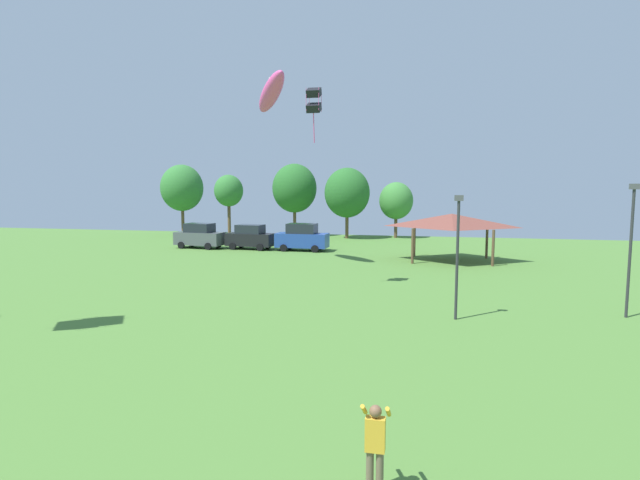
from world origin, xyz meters
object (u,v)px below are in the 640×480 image
at_px(parked_car_leftmost, 200,236).
at_px(light_post_1, 631,242).
at_px(kite_flying_5, 271,92).
at_px(treeline_tree_2, 294,188).
at_px(parked_car_third_from_left, 302,237).
at_px(treeline_tree_3, 347,193).
at_px(treeline_tree_0, 182,188).
at_px(treeline_tree_1, 229,191).
at_px(kite_flying_4, 314,100).
at_px(parked_car_second_from_left, 250,237).
at_px(person_standing_near_foreground, 375,443).
at_px(park_pavilion, 452,221).
at_px(treeline_tree_4, 396,201).
at_px(light_post_0, 457,249).

distance_m(parked_car_leftmost, light_post_1, 34.58).
bearing_deg(kite_flying_5, treeline_tree_2, 101.25).
height_order(parked_car_third_from_left, treeline_tree_3, treeline_tree_3).
xyz_separation_m(treeline_tree_0, treeline_tree_1, (6.05, -0.49, -0.34)).
distance_m(kite_flying_5, parked_car_leftmost, 16.86).
xyz_separation_m(kite_flying_4, parked_car_second_from_left, (-9.70, 16.24, -9.01)).
distance_m(kite_flying_5, parked_car_third_from_left, 13.86).
bearing_deg(treeline_tree_3, kite_flying_4, -84.32).
bearing_deg(person_standing_near_foreground, kite_flying_4, 106.12).
bearing_deg(treeline_tree_0, kite_flying_5, -48.85).
height_order(treeline_tree_1, treeline_tree_3, treeline_tree_3).
height_order(parked_car_second_from_left, light_post_1, light_post_1).
xyz_separation_m(parked_car_leftmost, treeline_tree_1, (-1.79, 11.25, 4.02)).
relative_size(park_pavilion, treeline_tree_0, 0.88).
xyz_separation_m(kite_flying_5, parked_car_second_from_left, (-4.88, 8.57, -11.00)).
distance_m(light_post_1, treeline_tree_3, 35.04).
bearing_deg(parked_car_leftmost, treeline_tree_1, 105.30).
bearing_deg(treeline_tree_0, parked_car_second_from_left, -42.26).
distance_m(parked_car_third_from_left, light_post_1, 27.14).
bearing_deg(treeline_tree_1, parked_car_second_from_left, -59.00).
bearing_deg(parked_car_third_from_left, kite_flying_4, -71.83).
distance_m(park_pavilion, treeline_tree_1, 28.15).
height_order(kite_flying_5, treeline_tree_4, kite_flying_5).
bearing_deg(light_post_1, kite_flying_5, 151.61).
bearing_deg(light_post_1, kite_flying_4, 169.24).
bearing_deg(treeline_tree_2, parked_car_second_from_left, -92.49).
bearing_deg(park_pavilion, parked_car_leftmost, 171.69).
distance_m(kite_flying_4, parked_car_third_from_left, 19.14).
relative_size(parked_car_leftmost, parked_car_third_from_left, 1.02).
distance_m(parked_car_second_from_left, treeline_tree_1, 13.48).
height_order(person_standing_near_foreground, light_post_1, light_post_1).
distance_m(kite_flying_5, treeline_tree_0, 27.48).
height_order(park_pavilion, treeline_tree_0, treeline_tree_0).
bearing_deg(kite_flying_4, light_post_0, -32.68).
bearing_deg(parked_car_leftmost, park_pavilion, -2.05).
distance_m(parked_car_second_from_left, parked_car_third_from_left, 4.83).
xyz_separation_m(park_pavilion, treeline_tree_0, (-30.09, 14.99, 2.41)).
xyz_separation_m(kite_flying_4, treeline_tree_4, (2.44, 29.43, -6.03)).
distance_m(parked_car_leftmost, treeline_tree_2, 15.01).
xyz_separation_m(treeline_tree_2, treeline_tree_3, (6.37, -1.60, -0.48)).
bearing_deg(kite_flying_5, treeline_tree_0, 131.15).
height_order(kite_flying_5, treeline_tree_1, kite_flying_5).
bearing_deg(treeline_tree_2, treeline_tree_3, -14.08).
bearing_deg(parked_car_leftmost, parked_car_second_from_left, 8.96).
relative_size(parked_car_second_from_left, light_post_0, 0.84).
distance_m(light_post_1, treeline_tree_1, 43.02).
bearing_deg(kite_flying_4, person_standing_near_foreground, -73.42).
relative_size(parked_car_third_from_left, treeline_tree_3, 0.60).
relative_size(kite_flying_4, treeline_tree_0, 0.35).
distance_m(kite_flying_5, light_post_0, 19.50).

